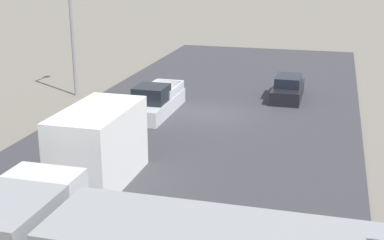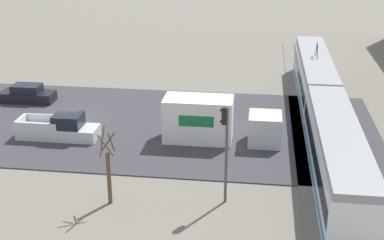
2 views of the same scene
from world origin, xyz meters
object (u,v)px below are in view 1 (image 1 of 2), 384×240
object	(u,v)px
pickup_truck	(156,102)
street_lamp_near_crossing	(73,25)
box_truck	(87,158)
sedan_car_0	(288,89)

from	to	relation	value
pickup_truck	street_lamp_near_crossing	world-z (taller)	street_lamp_near_crossing
box_truck	street_lamp_near_crossing	world-z (taller)	street_lamp_near_crossing
pickup_truck	sedan_car_0	world-z (taller)	pickup_truck
box_truck	sedan_car_0	distance (m)	17.73
pickup_truck	street_lamp_near_crossing	distance (m)	8.30
pickup_truck	sedan_car_0	xyz separation A→B (m)	(-7.17, -5.56, -0.08)
pickup_truck	street_lamp_near_crossing	xyz separation A→B (m)	(6.64, -3.13, 3.87)
box_truck	street_lamp_near_crossing	distance (m)	16.37
pickup_truck	sedan_car_0	bearing A→B (deg)	-142.22
box_truck	street_lamp_near_crossing	xyz separation A→B (m)	(7.60, -14.15, 3.12)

